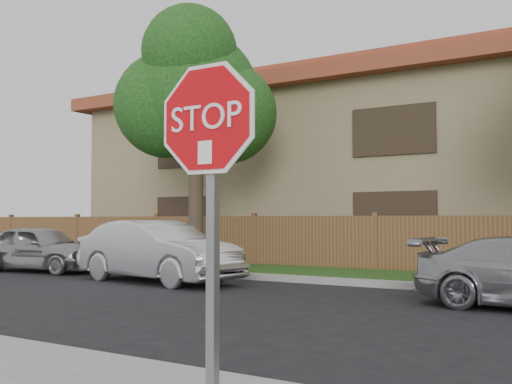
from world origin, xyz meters
The scene contains 5 objects.
far_curb centered at (0.00, 8.15, 0.07)m, with size 70.00×0.30×0.15m, color gray.
tree_left centered at (-8.98, 9.57, 5.22)m, with size 4.80×3.90×7.78m.
stop_sign centered at (-0.37, -1.48, 1.83)m, with size 1.01×0.13×2.55m.
sedan_far_left centered at (-12.35, 6.80, 0.67)m, with size 1.58×3.93×1.34m, color #9D9EA1.
sedan_left centered at (-7.58, 6.36, 0.74)m, with size 1.56×4.47×1.47m, color silver.
Camera 1 is at (1.91, -4.60, 1.50)m, focal length 42.00 mm.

